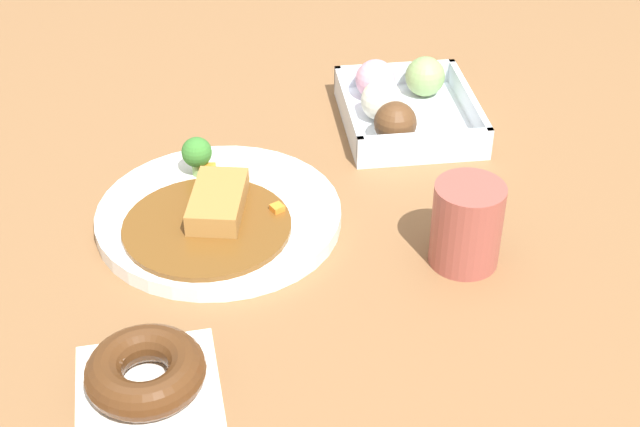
{
  "coord_description": "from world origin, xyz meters",
  "views": [
    {
      "loc": [
        0.81,
        -0.12,
        0.59
      ],
      "look_at": [
        0.03,
        -0.01,
        0.03
      ],
      "focal_mm": 50.81,
      "sensor_mm": 36.0,
      "label": 1
    }
  ],
  "objects_px": {
    "chocolate_ring_donut": "(146,372)",
    "coffee_mug": "(467,225)",
    "curry_plate": "(217,214)",
    "donut_box": "(401,105)"
  },
  "relations": [
    {
      "from": "curry_plate",
      "to": "coffee_mug",
      "type": "bearing_deg",
      "value": 68.8
    },
    {
      "from": "curry_plate",
      "to": "coffee_mug",
      "type": "xyz_separation_m",
      "value": [
        0.1,
        0.25,
        0.03
      ]
    },
    {
      "from": "chocolate_ring_donut",
      "to": "donut_box",
      "type": "bearing_deg",
      "value": 143.79
    },
    {
      "from": "coffee_mug",
      "to": "donut_box",
      "type": "bearing_deg",
      "value": -178.61
    },
    {
      "from": "curry_plate",
      "to": "donut_box",
      "type": "relative_size",
      "value": 1.38
    },
    {
      "from": "chocolate_ring_donut",
      "to": "coffee_mug",
      "type": "height_order",
      "value": "coffee_mug"
    },
    {
      "from": "curry_plate",
      "to": "coffee_mug",
      "type": "distance_m",
      "value": 0.27
    },
    {
      "from": "donut_box",
      "to": "chocolate_ring_donut",
      "type": "distance_m",
      "value": 0.54
    },
    {
      "from": "chocolate_ring_donut",
      "to": "coffee_mug",
      "type": "xyz_separation_m",
      "value": [
        -0.14,
        0.32,
        0.03
      ]
    },
    {
      "from": "curry_plate",
      "to": "donut_box",
      "type": "distance_m",
      "value": 0.31
    }
  ]
}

